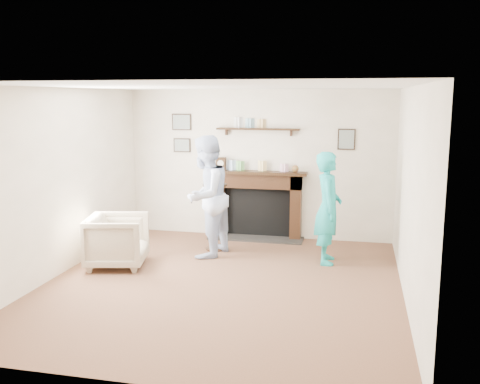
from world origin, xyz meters
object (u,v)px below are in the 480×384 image
man (206,255)px  pedestal_table (215,203)px  woman (326,262)px  armchair (118,266)px

man → pedestal_table: (0.05, 0.35, 0.74)m
man → woman: (1.80, 0.06, 0.00)m
man → armchair: bearing=-42.7°
woman → man: bearing=87.6°
armchair → man: 1.33m
woman → armchair: bearing=101.6°
man → pedestal_table: 0.82m
woman → pedestal_table: bearing=76.2°
woman → pedestal_table: 1.93m
armchair → pedestal_table: bearing=-58.0°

